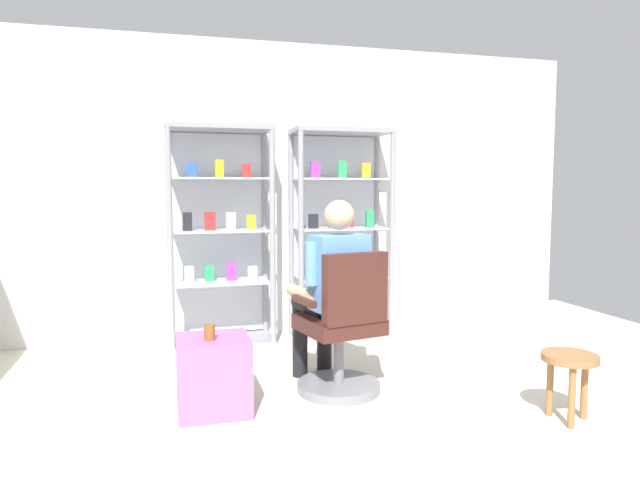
{
  "coord_description": "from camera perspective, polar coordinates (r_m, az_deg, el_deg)",
  "views": [
    {
      "loc": [
        -1.0,
        -2.25,
        1.36
      ],
      "look_at": [
        0.05,
        1.6,
        1.0
      ],
      "focal_mm": 31.68,
      "sensor_mm": 36.0,
      "label": 1
    }
  ],
  "objects": [
    {
      "name": "storage_crate",
      "position": [
        3.6,
        -10.72,
        -13.22
      ],
      "size": [
        0.43,
        0.41,
        0.46
      ],
      "primitive_type": "cube",
      "color": "#9E599E",
      "rests_on": "ground"
    },
    {
      "name": "office_chair",
      "position": [
        3.79,
        2.33,
        -9.63
      ],
      "size": [
        0.61,
        0.58,
        0.96
      ],
      "color": "slate",
      "rests_on": "ground"
    },
    {
      "name": "back_wall",
      "position": [
        5.34,
        -4.49,
        5.05
      ],
      "size": [
        6.0,
        0.1,
        2.7
      ],
      "primitive_type": "cube",
      "color": "silver",
      "rests_on": "ground"
    },
    {
      "name": "display_cabinet_right",
      "position": [
        5.26,
        1.92,
        0.83
      ],
      "size": [
        0.9,
        0.45,
        1.9
      ],
      "color": "gray",
      "rests_on": "ground"
    },
    {
      "name": "tea_glass",
      "position": [
        3.48,
        -11.1,
        -9.13
      ],
      "size": [
        0.06,
        0.06,
        0.09
      ],
      "primitive_type": "cylinder",
      "color": "brown",
      "rests_on": "storage_crate"
    },
    {
      "name": "seated_shopkeeper",
      "position": [
        3.86,
        1.14,
        -4.5
      ],
      "size": [
        0.54,
        0.61,
        1.29
      ],
      "color": "black",
      "rests_on": "ground"
    },
    {
      "name": "wooden_stool",
      "position": [
        3.68,
        23.89,
        -11.68
      ],
      "size": [
        0.32,
        0.32,
        0.4
      ],
      "color": "olive",
      "rests_on": "ground"
    },
    {
      "name": "display_cabinet_left",
      "position": [
        5.05,
        -10.12,
        0.57
      ],
      "size": [
        0.9,
        0.45,
        1.9
      ],
      "color": "gray",
      "rests_on": "ground"
    }
  ]
}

